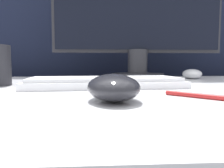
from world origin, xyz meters
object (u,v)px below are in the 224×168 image
(computer_mouse_near, at_px, (113,87))
(monitor, at_px, (138,12))
(computer_mouse_far, at_px, (192,74))
(keyboard, at_px, (105,82))

(computer_mouse_near, distance_m, monitor, 0.61)
(computer_mouse_near, relative_size, computer_mouse_far, 0.94)
(keyboard, relative_size, monitor, 0.56)
(computer_mouse_near, distance_m, computer_mouse_far, 0.61)
(monitor, bearing_deg, computer_mouse_far, -11.97)
(monitor, distance_m, computer_mouse_far, 0.32)
(computer_mouse_near, bearing_deg, computer_mouse_far, 51.17)
(computer_mouse_far, bearing_deg, computer_mouse_near, -109.29)
(keyboard, xyz_separation_m, computer_mouse_far, (0.34, 0.30, 0.01))
(computer_mouse_far, bearing_deg, keyboard, -124.08)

